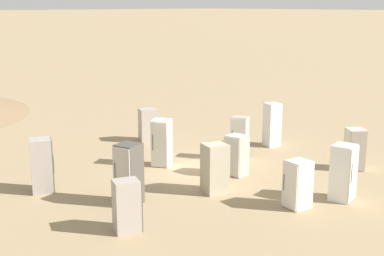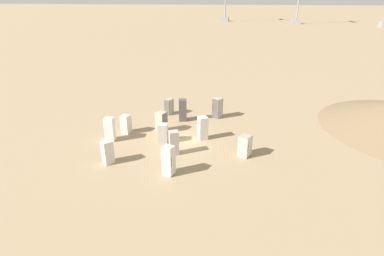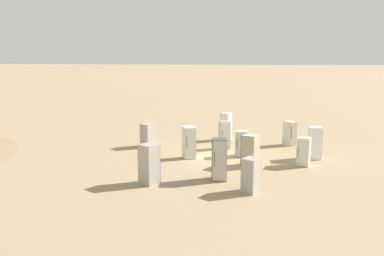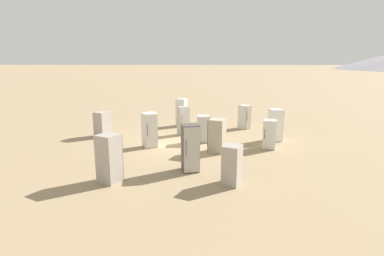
# 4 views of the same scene
# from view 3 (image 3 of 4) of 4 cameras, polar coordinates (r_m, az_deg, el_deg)

# --- Properties ---
(ground_plane) EXTENTS (1000.00, 1000.00, 0.00)m
(ground_plane) POSITION_cam_3_polar(r_m,az_deg,el_deg) (21.68, 3.90, -4.39)
(ground_plane) COLOR #9E8460
(discarded_fridge_0) EXTENTS (0.95, 0.95, 1.81)m
(discarded_fridge_0) POSITION_cam_3_polar(r_m,az_deg,el_deg) (16.90, -6.53, -5.48)
(discarded_fridge_0) COLOR #A89E93
(discarded_fridge_0) RESTS_ON ground_plane
(discarded_fridge_1) EXTENTS (0.75, 0.76, 1.49)m
(discarded_fridge_1) POSITION_cam_3_polar(r_m,az_deg,el_deg) (21.78, 7.53, -2.37)
(discarded_fridge_1) COLOR #A89E93
(discarded_fridge_1) RESTS_ON ground_plane
(discarded_fridge_2) EXTENTS (0.88, 0.83, 1.94)m
(discarded_fridge_2) POSITION_cam_3_polar(r_m,az_deg,el_deg) (17.37, 4.16, -4.79)
(discarded_fridge_2) COLOR #4C4742
(discarded_fridge_2) RESTS_ON ground_plane
(discarded_fridge_3) EXTENTS (1.00, 0.99, 1.50)m
(discarded_fridge_3) POSITION_cam_3_polar(r_m,az_deg,el_deg) (24.14, -6.71, -1.10)
(discarded_fridge_3) COLOR #A89E93
(discarded_fridge_3) RESTS_ON ground_plane
(discarded_fridge_4) EXTENTS (0.81, 0.82, 1.74)m
(discarded_fridge_4) POSITION_cam_3_polar(r_m,az_deg,el_deg) (23.53, 4.97, -1.06)
(discarded_fridge_4) COLOR #A89E93
(discarded_fridge_4) RESTS_ON ground_plane
(discarded_fridge_5) EXTENTS (0.75, 0.80, 1.91)m
(discarded_fridge_5) POSITION_cam_3_polar(r_m,az_deg,el_deg) (26.10, 5.17, 0.24)
(discarded_fridge_5) COLOR white
(discarded_fridge_5) RESTS_ON ground_plane
(discarded_fridge_6) EXTENTS (0.90, 0.91, 1.58)m
(discarded_fridge_6) POSITION_cam_3_polar(r_m,az_deg,el_deg) (25.23, 14.66, -0.78)
(discarded_fridge_6) COLOR beige
(discarded_fridge_6) RESTS_ON ground_plane
(discarded_fridge_7) EXTENTS (0.93, 0.92, 1.82)m
(discarded_fridge_7) POSITION_cam_3_polar(r_m,az_deg,el_deg) (21.15, -0.44, -2.21)
(discarded_fridge_7) COLOR silver
(discarded_fridge_7) RESTS_ON ground_plane
(discarded_fridge_8) EXTENTS (0.83, 0.81, 1.82)m
(discarded_fridge_8) POSITION_cam_3_polar(r_m,az_deg,el_deg) (22.11, 18.19, -2.17)
(discarded_fridge_8) COLOR white
(discarded_fridge_8) RESTS_ON ground_plane
(discarded_fridge_9) EXTENTS (0.93, 0.94, 1.66)m
(discarded_fridge_9) POSITION_cam_3_polar(r_m,az_deg,el_deg) (19.83, 8.85, -3.40)
(discarded_fridge_9) COLOR #B2A88E
(discarded_fridge_9) RESTS_ON ground_plane
(discarded_fridge_10) EXTENTS (0.80, 0.75, 1.49)m
(discarded_fridge_10) POSITION_cam_3_polar(r_m,az_deg,el_deg) (20.58, 16.63, -3.46)
(discarded_fridge_10) COLOR beige
(discarded_fridge_10) RESTS_ON ground_plane
(discarded_fridge_11) EXTENTS (0.89, 0.81, 1.47)m
(discarded_fridge_11) POSITION_cam_3_polar(r_m,az_deg,el_deg) (15.97, 9.01, -7.12)
(discarded_fridge_11) COLOR #A89E93
(discarded_fridge_11) RESTS_ON ground_plane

